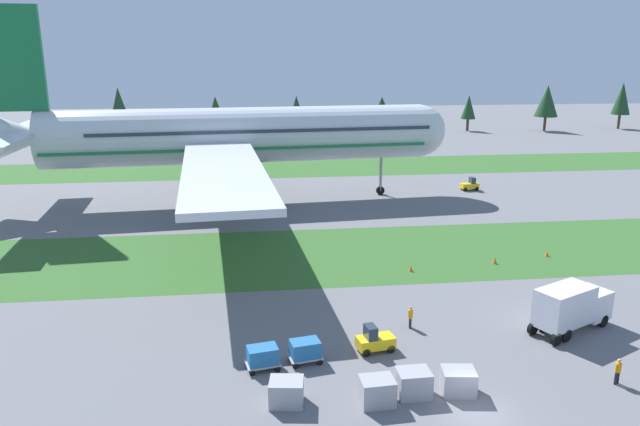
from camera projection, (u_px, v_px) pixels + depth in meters
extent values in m
plane|color=slate|center=(476.00, 413.00, 33.85)|extent=(400.00, 400.00, 0.00)
cube|color=#336028|center=(375.00, 253.00, 61.08)|extent=(320.00, 17.92, 0.01)
cube|color=#336028|center=(321.00, 167.00, 106.91)|extent=(320.00, 17.92, 0.01)
cylinder|color=silver|center=(240.00, 135.00, 79.99)|extent=(52.05, 11.59, 7.55)
sphere|color=silver|center=(419.00, 131.00, 84.83)|extent=(7.40, 7.40, 7.40)
cone|color=silver|center=(16.00, 137.00, 74.52)|extent=(9.35, 7.84, 7.17)
cube|color=#19703D|center=(241.00, 145.00, 80.34)|extent=(50.81, 11.64, 0.36)
cube|color=#283342|center=(263.00, 128.00, 80.33)|extent=(45.79, 11.17, 0.44)
cube|color=silver|center=(214.00, 124.00, 99.55)|extent=(10.89, 35.16, 0.68)
cylinder|color=#A3A3A8|center=(223.00, 142.00, 95.52)|extent=(5.35, 4.54, 4.15)
cube|color=silver|center=(223.00, 171.00, 59.65)|extent=(10.89, 35.16, 0.68)
cylinder|color=#A3A3A8|center=(233.00, 184.00, 65.45)|extent=(5.35, 4.54, 4.15)
cube|color=silver|center=(39.00, 124.00, 82.59)|extent=(5.56, 12.91, 0.48)
cube|color=#19703D|center=(11.00, 59.00, 72.10)|extent=(7.41, 1.39, 12.83)
cylinder|color=#A3A3A8|center=(381.00, 165.00, 85.06)|extent=(0.44, 0.44, 7.51)
cylinder|color=black|center=(380.00, 190.00, 86.05)|extent=(1.23, 0.51, 1.20)
cylinder|color=#A3A3A8|center=(211.00, 165.00, 84.75)|extent=(0.44, 0.44, 7.26)
cylinder|color=black|center=(212.00, 189.00, 85.71)|extent=(1.74, 0.73, 1.70)
cylinder|color=#A3A3A8|center=(212.00, 177.00, 76.18)|extent=(0.44, 0.44, 7.26)
cylinder|color=black|center=(213.00, 204.00, 77.14)|extent=(1.74, 0.73, 1.70)
cube|color=yellow|center=(376.00, 342.00, 40.75)|extent=(2.79, 1.76, 0.77)
cube|color=#283342|center=(371.00, 332.00, 40.42)|extent=(0.89, 1.20, 0.90)
cylinder|color=black|center=(384.00, 342.00, 41.62)|extent=(0.63, 0.31, 0.60)
cylinder|color=black|center=(391.00, 349.00, 40.61)|extent=(0.63, 0.31, 0.60)
cylinder|color=black|center=(360.00, 345.00, 41.10)|extent=(0.63, 0.31, 0.60)
cylinder|color=black|center=(366.00, 353.00, 40.09)|extent=(0.63, 0.31, 0.60)
cube|color=#A3A3A8|center=(305.00, 356.00, 39.37)|extent=(2.44, 1.88, 0.10)
cube|color=#23669E|center=(305.00, 348.00, 39.21)|extent=(2.15, 1.65, 1.10)
cylinder|color=black|center=(314.00, 353.00, 40.29)|extent=(0.42, 0.19, 0.40)
cylinder|color=black|center=(320.00, 362.00, 39.02)|extent=(0.42, 0.19, 0.40)
cylinder|color=black|center=(291.00, 356.00, 39.81)|extent=(0.42, 0.19, 0.40)
cylinder|color=black|center=(296.00, 366.00, 38.54)|extent=(0.42, 0.19, 0.40)
cube|color=#A3A3A8|center=(263.00, 363.00, 38.54)|extent=(2.44, 1.88, 0.10)
cube|color=#23669E|center=(263.00, 355.00, 38.38)|extent=(2.15, 1.65, 1.10)
cylinder|color=black|center=(273.00, 359.00, 39.46)|extent=(0.42, 0.19, 0.40)
cylinder|color=black|center=(278.00, 369.00, 38.19)|extent=(0.42, 0.19, 0.40)
cylinder|color=black|center=(248.00, 363.00, 38.98)|extent=(0.42, 0.19, 0.40)
cylinder|color=black|center=(252.00, 373.00, 37.71)|extent=(0.42, 0.19, 0.40)
cube|color=silver|center=(591.00, 303.00, 44.88)|extent=(2.98, 3.03, 2.20)
cube|color=#283342|center=(600.00, 295.00, 45.31)|extent=(0.97, 1.90, 0.97)
cube|color=silver|center=(564.00, 306.00, 42.99)|extent=(5.05, 4.03, 2.80)
cylinder|color=black|center=(579.00, 311.00, 46.10)|extent=(1.00, 0.69, 0.96)
cylinder|color=black|center=(603.00, 321.00, 44.47)|extent=(1.00, 0.69, 0.96)
cylinder|color=black|center=(543.00, 325.00, 43.79)|extent=(1.00, 0.69, 0.96)
cylinder|color=black|center=(566.00, 335.00, 42.16)|extent=(1.00, 0.69, 0.96)
cylinder|color=black|center=(533.00, 328.00, 43.20)|extent=(1.00, 0.69, 0.96)
cylinder|color=black|center=(556.00, 339.00, 41.58)|extent=(1.00, 0.69, 0.96)
cube|color=yellow|center=(470.00, 186.00, 88.67)|extent=(2.69, 1.50, 0.77)
cube|color=#283342|center=(472.00, 180.00, 88.52)|extent=(0.78, 1.14, 0.90)
cylinder|color=black|center=(465.00, 189.00, 88.08)|extent=(0.61, 0.25, 0.60)
cylinder|color=black|center=(462.00, 188.00, 89.12)|extent=(0.61, 0.25, 0.60)
cylinder|color=black|center=(477.00, 189.00, 88.42)|extent=(0.61, 0.25, 0.60)
cylinder|color=black|center=(473.00, 187.00, 89.46)|extent=(0.61, 0.25, 0.60)
cylinder|color=black|center=(410.00, 323.00, 44.16)|extent=(0.18, 0.18, 0.85)
cylinder|color=black|center=(410.00, 322.00, 44.38)|extent=(0.18, 0.18, 0.85)
cylinder|color=orange|center=(411.00, 314.00, 44.08)|extent=(0.36, 0.36, 0.62)
sphere|color=tan|center=(411.00, 308.00, 43.95)|extent=(0.24, 0.24, 0.24)
cylinder|color=orange|center=(411.00, 315.00, 43.86)|extent=(0.10, 0.10, 0.58)
cylinder|color=orange|center=(410.00, 313.00, 44.31)|extent=(0.10, 0.10, 0.58)
cylinder|color=black|center=(618.00, 377.00, 36.80)|extent=(0.18, 0.18, 0.85)
cylinder|color=black|center=(616.00, 378.00, 36.69)|extent=(0.18, 0.18, 0.85)
cylinder|color=orange|center=(618.00, 367.00, 36.55)|extent=(0.36, 0.36, 0.62)
sphere|color=tan|center=(619.00, 361.00, 36.43)|extent=(0.24, 0.24, 0.24)
cylinder|color=orange|center=(620.00, 367.00, 36.68)|extent=(0.10, 0.10, 0.58)
cylinder|color=orange|center=(616.00, 369.00, 36.44)|extent=(0.10, 0.10, 0.58)
cube|color=#A3A3A8|center=(286.00, 392.00, 34.57)|extent=(2.20, 1.85, 1.54)
cube|color=#A3A3A8|center=(413.00, 383.00, 35.45)|extent=(2.05, 1.66, 1.62)
cube|color=#A3A3A8|center=(458.00, 381.00, 35.70)|extent=(2.19, 1.84, 1.54)
cube|color=#A3A3A8|center=(377.00, 391.00, 34.59)|extent=(2.09, 1.72, 1.62)
cone|color=orange|center=(547.00, 254.00, 59.88)|extent=(0.44, 0.44, 0.55)
cone|color=orange|center=(495.00, 260.00, 57.82)|extent=(0.44, 0.44, 0.66)
cone|color=orange|center=(411.00, 269.00, 55.76)|extent=(0.44, 0.44, 0.56)
cylinder|color=#4C3823|center=(39.00, 132.00, 144.72)|extent=(0.70, 0.70, 2.66)
cone|color=#1E4223|center=(37.00, 111.00, 143.36)|extent=(4.43, 4.43, 7.59)
cylinder|color=#4C3823|center=(121.00, 129.00, 148.37)|extent=(0.70, 0.70, 2.93)
cone|color=#1E4223|center=(119.00, 105.00, 146.80)|extent=(5.14, 5.14, 8.94)
cylinder|color=#4C3823|center=(217.00, 131.00, 145.98)|extent=(0.70, 0.70, 2.80)
cone|color=#1E4223|center=(216.00, 111.00, 144.68)|extent=(5.05, 5.05, 7.03)
cylinder|color=#4C3823|center=(297.00, 126.00, 152.45)|extent=(0.70, 0.70, 3.33)
cone|color=#1E4223|center=(296.00, 108.00, 151.20)|extent=(3.98, 3.98, 6.21)
cylinder|color=#4C3823|center=(381.00, 126.00, 155.60)|extent=(0.70, 0.70, 2.53)
cone|color=#1E4223|center=(382.00, 109.00, 154.41)|extent=(6.12, 6.12, 6.47)
cylinder|color=#4C3823|center=(467.00, 125.00, 156.06)|extent=(0.70, 0.70, 3.22)
cone|color=#1E4223|center=(469.00, 107.00, 154.82)|extent=(3.85, 3.85, 6.16)
cylinder|color=#4C3823|center=(545.00, 124.00, 155.68)|extent=(0.70, 0.70, 3.86)
cone|color=#1E4223|center=(547.00, 101.00, 154.09)|extent=(6.05, 6.05, 8.13)
cylinder|color=#4C3823|center=(619.00, 122.00, 160.43)|extent=(0.70, 0.70, 3.92)
cone|color=#1E4223|center=(622.00, 98.00, 158.79)|extent=(4.83, 4.83, 8.54)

